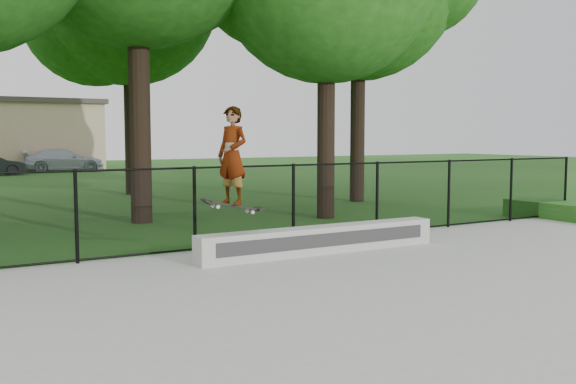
% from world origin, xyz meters
% --- Properties ---
extents(ground, '(100.00, 100.00, 0.00)m').
position_xyz_m(ground, '(0.00, 0.00, 0.00)').
color(ground, '#1C5417').
rests_on(ground, ground).
extents(concrete_slab, '(14.00, 12.00, 0.06)m').
position_xyz_m(concrete_slab, '(0.00, 0.00, 0.03)').
color(concrete_slab, '#A3A49F').
rests_on(concrete_slab, ground).
extents(grind_ledge, '(4.61, 0.40, 0.46)m').
position_xyz_m(grind_ledge, '(-0.15, 4.70, 0.29)').
color(grind_ledge, '#B8B8B2').
rests_on(grind_ledge, concrete_slab).
extents(car_c, '(4.30, 2.33, 1.30)m').
position_xyz_m(car_c, '(1.35, 34.16, 0.65)').
color(car_c, '#A1AAB6').
rests_on(car_c, ground).
extents(skater_airborne, '(0.83, 0.66, 1.71)m').
position_xyz_m(skater_airborne, '(-1.86, 4.66, 1.74)').
color(skater_airborne, black).
rests_on(skater_airborne, ground).
extents(chainlink_fence, '(16.06, 0.06, 1.50)m').
position_xyz_m(chainlink_fence, '(0.00, 5.90, 0.81)').
color(chainlink_fence, black).
rests_on(chainlink_fence, concrete_slab).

